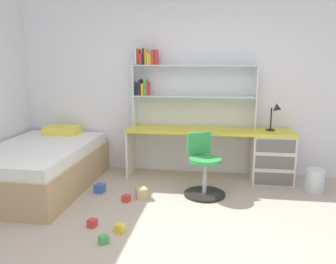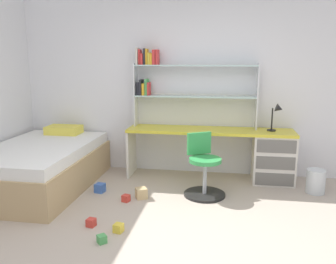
% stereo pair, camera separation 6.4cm
% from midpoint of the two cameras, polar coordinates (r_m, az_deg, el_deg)
% --- Properties ---
extents(ground_plane, '(6.04, 5.60, 0.02)m').
position_cam_midpoint_polar(ground_plane, '(3.37, -1.41, -18.45)').
color(ground_plane, '#B2A393').
extents(room_shell, '(6.04, 5.60, 2.64)m').
position_cam_midpoint_polar(room_shell, '(4.45, -14.57, 6.63)').
color(room_shell, silver).
rests_on(room_shell, ground_plane).
extents(desk, '(2.32, 0.51, 0.72)m').
position_cam_midpoint_polar(desk, '(5.08, 13.38, -3.19)').
color(desk, gold).
rests_on(desk, ground_plane).
extents(bookshelf_hutch, '(1.76, 0.22, 1.13)m').
position_cam_midpoint_polar(bookshelf_hutch, '(5.09, 1.00, 8.41)').
color(bookshelf_hutch, silver).
rests_on(bookshelf_hutch, desk).
extents(desk_lamp, '(0.20, 0.16, 0.38)m').
position_cam_midpoint_polar(desk_lamp, '(4.99, 16.77, 2.99)').
color(desk_lamp, black).
rests_on(desk_lamp, desk).
extents(swivel_chair, '(0.52, 0.52, 0.78)m').
position_cam_midpoint_polar(swivel_chair, '(4.47, 5.40, -6.37)').
color(swivel_chair, black).
rests_on(swivel_chair, ground_plane).
extents(bed_platform, '(1.26, 2.00, 0.70)m').
position_cam_midpoint_polar(bed_platform, '(4.99, -20.43, -5.30)').
color(bed_platform, tan).
rests_on(bed_platform, ground_plane).
extents(waste_bin, '(0.24, 0.24, 0.31)m').
position_cam_midpoint_polar(waste_bin, '(4.94, 22.31, -7.29)').
color(waste_bin, silver).
rests_on(waste_bin, ground_plane).
extents(toy_block_natural_0, '(0.17, 0.17, 0.13)m').
position_cam_midpoint_polar(toy_block_natural_0, '(4.42, -4.74, -9.86)').
color(toy_block_natural_0, tan).
rests_on(toy_block_natural_0, ground_plane).
extents(toy_block_green_1, '(0.11, 0.11, 0.08)m').
position_cam_midpoint_polar(toy_block_green_1, '(3.48, -10.91, -16.71)').
color(toy_block_green_1, '#479E51').
rests_on(toy_block_green_1, ground_plane).
extents(toy_block_red_2, '(0.10, 0.10, 0.08)m').
position_cam_midpoint_polar(toy_block_red_2, '(3.81, -12.65, -14.17)').
color(toy_block_red_2, red).
rests_on(toy_block_red_2, ground_plane).
extents(toy_block_yellow_3, '(0.10, 0.10, 0.09)m').
position_cam_midpoint_polar(toy_block_yellow_3, '(3.65, -8.31, -15.16)').
color(toy_block_yellow_3, gold).
rests_on(toy_block_yellow_3, ground_plane).
extents(toy_block_blue_4, '(0.13, 0.13, 0.11)m').
position_cam_midpoint_polar(toy_block_blue_4, '(4.68, -11.38, -8.92)').
color(toy_block_blue_4, '#3860B7').
rests_on(toy_block_blue_4, ground_plane).
extents(toy_block_red_5, '(0.10, 0.10, 0.08)m').
position_cam_midpoint_polar(toy_block_red_5, '(4.35, -7.21, -10.62)').
color(toy_block_red_5, red).
rests_on(toy_block_red_5, ground_plane).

